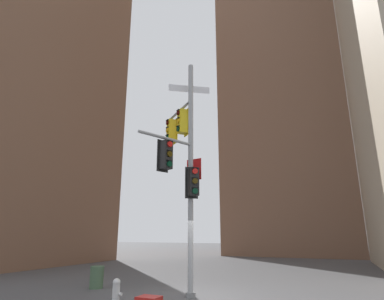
% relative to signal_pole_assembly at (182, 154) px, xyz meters
% --- Properties ---
extents(ground, '(120.00, 120.00, 0.00)m').
position_rel_signal_pole_assembly_xyz_m(ground, '(0.39, -0.10, -5.00)').
color(ground, '#474749').
extents(building_tower_left, '(12.81, 12.81, 34.53)m').
position_rel_signal_pole_assembly_xyz_m(building_tower_left, '(-17.82, 5.30, 12.27)').
color(building_tower_left, brown).
rests_on(building_tower_left, ground).
extents(building_mid_block, '(12.66, 12.66, 53.99)m').
position_rel_signal_pole_assembly_xyz_m(building_mid_block, '(1.24, 25.97, 22.00)').
color(building_mid_block, brown).
rests_on(building_mid_block, ground).
extents(signal_pole_assembly, '(2.31, 3.87, 8.64)m').
position_rel_signal_pole_assembly_xyz_m(signal_pole_assembly, '(0.00, 0.00, 0.00)').
color(signal_pole_assembly, '#9EA0A3').
rests_on(signal_pole_assembly, ground).
extents(fire_hydrant, '(0.33, 0.23, 0.75)m').
position_rel_signal_pole_assembly_xyz_m(fire_hydrant, '(-1.19, -2.04, -4.61)').
color(fire_hydrant, silver).
rests_on(fire_hydrant, ground).
extents(trash_bin, '(0.52, 0.52, 0.82)m').
position_rel_signal_pole_assembly_xyz_m(trash_bin, '(-3.70, 0.07, -4.59)').
color(trash_bin, '#3F593F').
rests_on(trash_bin, ground).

